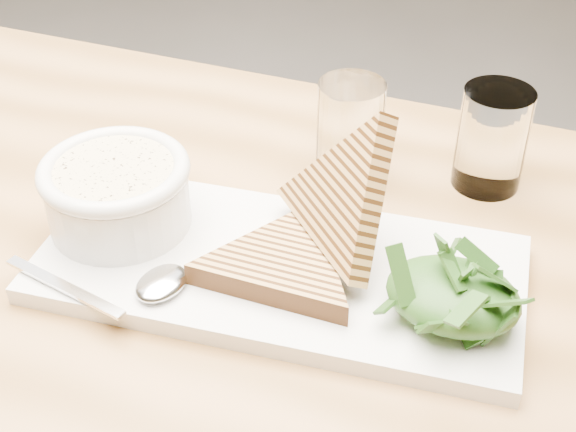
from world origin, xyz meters
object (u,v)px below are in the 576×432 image
at_px(platter, 279,269).
at_px(glass_far, 492,139).
at_px(soup_bowl, 118,200).
at_px(glass_near, 350,130).
at_px(table_top, 174,310).

height_order(platter, glass_far, glass_far).
height_order(soup_bowl, glass_near, glass_near).
relative_size(platter, soup_bowl, 3.27).
height_order(platter, glass_near, glass_near).
xyz_separation_m(table_top, glass_near, (0.07, 0.22, 0.07)).
relative_size(soup_bowl, glass_far, 1.23).
xyz_separation_m(table_top, glass_far, (0.20, 0.26, 0.07)).
bearing_deg(table_top, platter, 35.18).
relative_size(soup_bowl, glass_near, 1.25).
bearing_deg(platter, table_top, -144.82).
bearing_deg(soup_bowl, table_top, -31.98).
height_order(table_top, platter, platter).
distance_m(soup_bowl, glass_far, 0.35).
distance_m(table_top, glass_far, 0.33).
height_order(glass_near, glass_far, glass_far).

